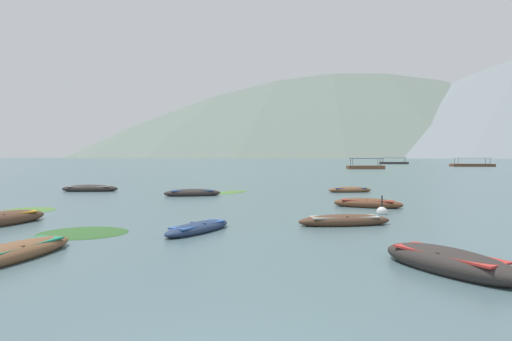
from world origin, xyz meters
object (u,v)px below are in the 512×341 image
object	(u,v)px
rowboat_3	(198,228)
ferry_1	(472,165)
rowboat_8	(368,204)
ferry_0	(365,167)
ferry_2	(394,163)
rowboat_1	(448,262)
mooring_buoy	(382,212)
rowboat_5	(344,221)
rowboat_9	(11,253)
rowboat_0	(192,193)
rowboat_6	(90,189)
rowboat_7	(350,190)

from	to	relation	value
rowboat_3	ferry_1	size ratio (longest dim) A/B	0.31
ferry_1	rowboat_3	bearing A→B (deg)	-115.41
rowboat_8	ferry_0	xyz separation A→B (m)	(10.81, 71.90, 0.26)
ferry_0	ferry_2	distance (m)	69.24
rowboat_1	mooring_buoy	xyz separation A→B (m)	(0.36, 9.74, -0.11)
rowboat_5	mooring_buoy	bearing A→B (deg)	58.09
rowboat_9	mooring_buoy	world-z (taller)	mooring_buoy
rowboat_8	rowboat_0	bearing A→B (deg)	153.69
ferry_0	rowboat_3	bearing A→B (deg)	-102.63
ferry_0	mooring_buoy	xyz separation A→B (m)	(-10.60, -74.67, -0.34)
rowboat_6	ferry_0	xyz separation A→B (m)	(30.42, 63.67, 0.25)
rowboat_5	mooring_buoy	distance (m)	3.86
rowboat_0	rowboat_1	world-z (taller)	rowboat_1
rowboat_7	ferry_1	size ratio (longest dim) A/B	0.32
rowboat_1	rowboat_3	size ratio (longest dim) A/B	1.03
rowboat_6	rowboat_9	size ratio (longest dim) A/B	1.04
rowboat_0	ferry_2	size ratio (longest dim) A/B	0.38
rowboat_8	ferry_2	distance (m)	141.56
rowboat_1	rowboat_5	distance (m)	6.68
rowboat_5	ferry_2	size ratio (longest dim) A/B	0.36
rowboat_6	ferry_1	bearing A→B (deg)	55.05
rowboat_9	ferry_1	distance (m)	123.89
rowboat_7	rowboat_6	bearing A→B (deg)	-176.16
rowboat_9	ferry_2	bearing A→B (deg)	74.38
rowboat_7	ferry_2	size ratio (longest dim) A/B	0.33
rowboat_3	rowboat_7	world-z (taller)	rowboat_7
ferry_0	ferry_2	xyz separation A→B (m)	(20.36, 66.18, -0.00)
rowboat_0	rowboat_6	bearing A→B (deg)	161.90
ferry_1	mooring_buoy	world-z (taller)	ferry_1
rowboat_7	ferry_1	world-z (taller)	ferry_1
rowboat_8	mooring_buoy	xyz separation A→B (m)	(0.21, -2.77, -0.08)
rowboat_1	ferry_1	world-z (taller)	ferry_1
rowboat_6	rowboat_0	bearing A→B (deg)	-18.10
rowboat_0	rowboat_1	bearing A→B (deg)	-59.14
rowboat_6	rowboat_7	bearing A→B (deg)	3.84
mooring_buoy	rowboat_9	bearing A→B (deg)	-138.83
rowboat_6	rowboat_9	bearing A→B (deg)	-67.29
rowboat_3	rowboat_6	xyz separation A→B (m)	(-12.50, 16.33, 0.06)
rowboat_8	rowboat_5	bearing A→B (deg)	-106.87
ferry_2	mooring_buoy	world-z (taller)	ferry_2
rowboat_7	rowboat_8	size ratio (longest dim) A/B	0.92
rowboat_1	rowboat_9	xyz separation A→B (m)	(-10.78, -0.01, -0.05)
rowboat_1	rowboat_6	size ratio (longest dim) A/B	0.79
rowboat_0	rowboat_3	distance (m)	13.95
rowboat_6	mooring_buoy	world-z (taller)	mooring_buoy
ferry_1	rowboat_7	bearing A→B (deg)	-115.97
rowboat_9	mooring_buoy	bearing A→B (deg)	41.17
rowboat_7	rowboat_3	bearing A→B (deg)	-112.51
rowboat_5	ferry_2	distance (m)	147.85
rowboat_7	rowboat_9	size ratio (longest dim) A/B	0.82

